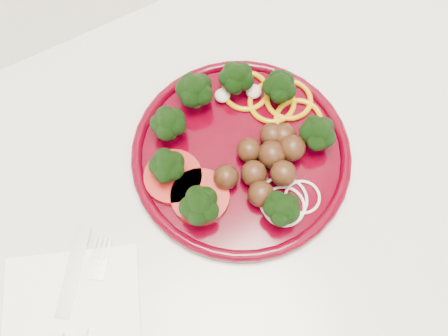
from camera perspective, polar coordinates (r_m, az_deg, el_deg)
counter at (r=1.03m, az=-4.72°, el=-13.84°), size 2.40×0.60×0.90m
plate at (r=0.61m, az=1.93°, el=2.22°), size 0.27×0.27×0.06m
napkin at (r=0.59m, az=-17.02°, el=-16.10°), size 0.20×0.20×0.00m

